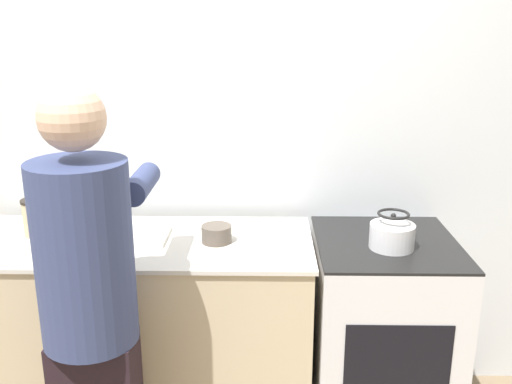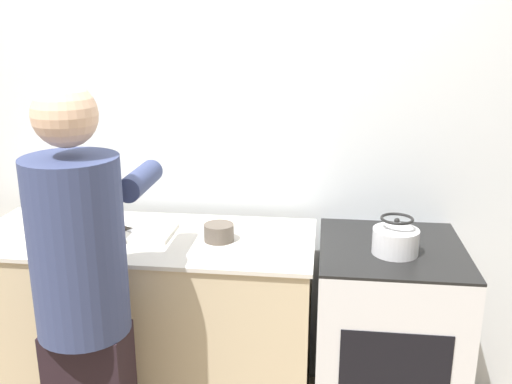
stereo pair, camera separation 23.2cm
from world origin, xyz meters
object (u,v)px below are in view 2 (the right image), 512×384
kettle (396,238)px  cutting_board (134,232)px  oven (385,342)px  knife (133,231)px  bowl_prep (219,232)px  canister_jar (49,210)px  person (84,295)px

kettle → cutting_board: bearing=176.5°
oven → cutting_board: 1.24m
oven → knife: size_ratio=4.67×
oven → knife: (-1.14, -0.02, 0.49)m
cutting_board → bowl_prep: size_ratio=2.73×
oven → kettle: (0.00, -0.07, 0.53)m
cutting_board → canister_jar: 0.42m
cutting_board → kettle: 1.15m
oven → knife: 1.24m
oven → cutting_board: bearing=-179.8°
knife → canister_jar: canister_jar is taller
knife → canister_jar: bearing=-160.1°
oven → knife: bearing=-178.9°
oven → cutting_board: cutting_board is taller
cutting_board → knife: bearing=-84.5°
knife → kettle: size_ratio=1.05×
bowl_prep → person: bearing=-128.3°
cutting_board → knife: (0.00, -0.02, 0.01)m
bowl_prep → canister_jar: 0.81m
bowl_prep → oven: bearing=3.1°
kettle → bowl_prep: (-0.75, 0.03, -0.02)m
person → cutting_board: bearing=89.4°
kettle → canister_jar: (-1.55, 0.10, 0.03)m
cutting_board → kettle: kettle is taller
person → cutting_board: (0.01, 0.55, 0.04)m
oven → person: size_ratio=0.56×
kettle → canister_jar: size_ratio=1.14×
bowl_prep → canister_jar: bearing=175.0°
kettle → canister_jar: 1.56m
person → knife: bearing=89.2°
person → bowl_prep: person is taller
canister_jar → knife: bearing=-7.2°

